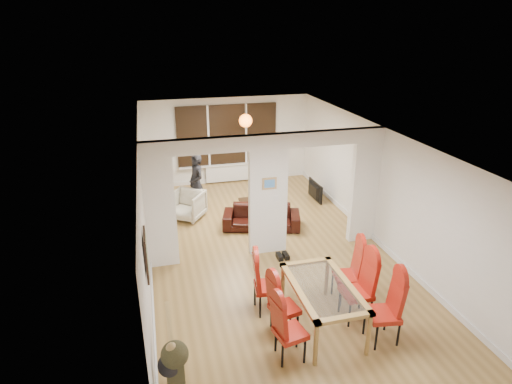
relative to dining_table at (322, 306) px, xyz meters
name	(u,v)px	position (x,y,z in m)	size (l,w,h in m)	color
floor	(267,250)	(-0.17, 2.61, -0.39)	(5.00, 9.00, 0.01)	olive
room_walls	(268,195)	(-0.17, 2.61, 0.91)	(5.00, 9.00, 2.60)	silver
divider_wall	(268,195)	(-0.17, 2.61, 0.91)	(5.00, 0.18, 2.60)	white
bay_window_blinds	(227,135)	(-0.17, 7.05, 1.11)	(3.00, 0.08, 1.80)	black
radiator	(229,173)	(-0.17, 7.01, -0.09)	(1.40, 0.08, 0.50)	white
pendant_light	(246,121)	(0.13, 5.91, 1.76)	(0.36, 0.36, 0.36)	orange
stair_newel	(171,350)	(-2.42, -0.59, 0.16)	(0.40, 1.20, 1.10)	#A1824A
wall_poster	(146,255)	(-2.64, 0.21, 1.21)	(0.04, 0.52, 0.67)	gray
pillar_photo	(269,183)	(-0.17, 2.51, 1.21)	(0.30, 0.03, 0.25)	#4C8CD8
dining_table	(322,306)	(0.00, 0.00, 0.00)	(0.93, 1.65, 0.77)	olive
dining_chair_la	(291,328)	(-0.72, -0.53, 0.14)	(0.42, 0.42, 1.04)	maroon
dining_chair_lb	(285,305)	(-0.63, 0.03, 0.13)	(0.41, 0.41, 1.03)	maroon
dining_chair_lc	(268,283)	(-0.73, 0.63, 0.16)	(0.44, 0.44, 1.10)	maroon
dining_chair_ra	(384,309)	(0.77, -0.54, 0.18)	(0.46, 0.46, 1.14)	maroon
dining_chair_rb	(357,288)	(0.63, 0.06, 0.19)	(0.46, 0.46, 1.16)	maroon
dining_chair_rc	(347,272)	(0.71, 0.58, 0.17)	(0.44, 0.44, 1.11)	maroon
sofa	(261,217)	(0.00, 3.74, -0.12)	(1.83, 0.72, 0.53)	black
armchair	(187,205)	(-1.68, 4.71, -0.03)	(0.76, 0.78, 0.71)	#B9B29D
person	(197,184)	(-1.38, 5.04, 0.40)	(0.37, 0.57, 1.57)	black
television	(312,191)	(1.83, 5.07, -0.13)	(0.12, 0.88, 0.51)	black
coffee_table	(257,203)	(0.21, 4.95, -0.28)	(0.94, 0.47, 0.22)	black
bottle	(265,194)	(0.42, 4.92, -0.02)	(0.07, 0.07, 0.29)	#143F19
bowl	(266,199)	(0.42, 4.85, -0.15)	(0.20, 0.20, 0.05)	black
shoes	(283,256)	(0.05, 2.21, -0.34)	(0.24, 0.26, 0.10)	black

